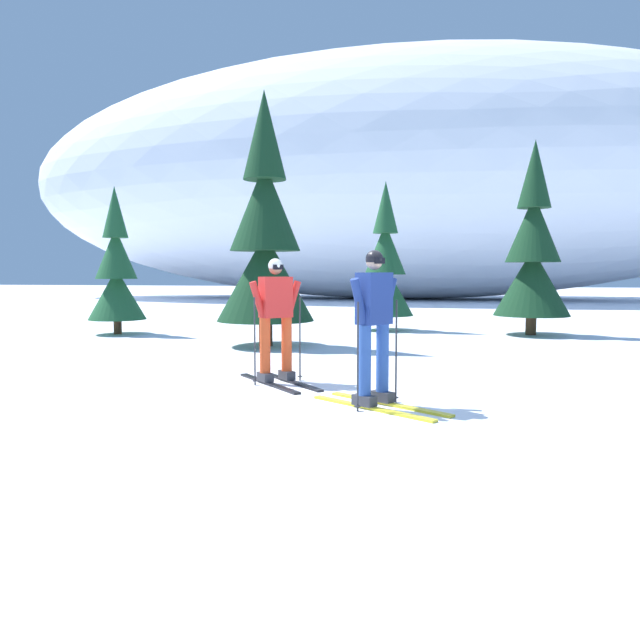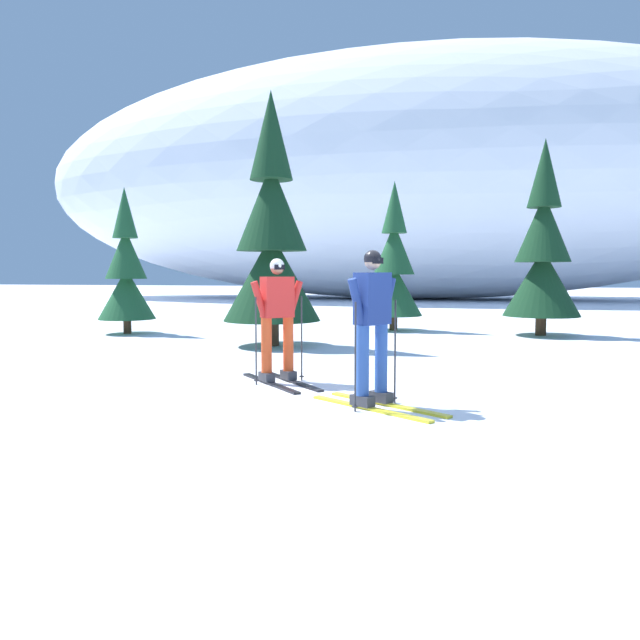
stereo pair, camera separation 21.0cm
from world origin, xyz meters
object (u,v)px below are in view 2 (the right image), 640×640
(pine_tree_far_left, at_px, (126,273))
(pine_tree_center_left, at_px, (272,240))
(pine_tree_far_right, at_px, (543,254))
(pine_tree_center_right, at_px, (394,268))
(skier_red_jacket, at_px, (278,317))
(skier_navy_jacket, at_px, (373,325))

(pine_tree_far_left, xyz_separation_m, pine_tree_center_left, (4.37, -1.68, 0.68))
(pine_tree_far_left, xyz_separation_m, pine_tree_far_right, (10.23, 1.82, 0.46))
(pine_tree_far_left, distance_m, pine_tree_center_left, 4.73)
(pine_tree_far_left, height_order, pine_tree_center_right, pine_tree_center_right)
(pine_tree_center_left, xyz_separation_m, pine_tree_center_right, (2.16, 4.06, -0.57))
(skier_red_jacket, height_order, pine_tree_far_left, pine_tree_far_left)
(skier_navy_jacket, bearing_deg, pine_tree_center_left, 117.93)
(skier_navy_jacket, height_order, pine_tree_center_right, pine_tree_center_right)
(skier_red_jacket, distance_m, pine_tree_center_left, 4.58)
(skier_navy_jacket, relative_size, pine_tree_far_left, 0.49)
(skier_navy_jacket, relative_size, skier_red_jacket, 1.03)
(skier_red_jacket, height_order, pine_tree_center_left, pine_tree_center_left)
(pine_tree_center_right, bearing_deg, pine_tree_center_left, -118.01)
(pine_tree_far_left, height_order, pine_tree_center_left, pine_tree_center_left)
(skier_red_jacket, xyz_separation_m, pine_tree_center_right, (0.79, 8.23, 0.74))
(pine_tree_center_left, relative_size, pine_tree_center_right, 1.34)
(pine_tree_center_right, bearing_deg, pine_tree_far_right, -8.61)
(pine_tree_center_right, xyz_separation_m, pine_tree_far_right, (3.70, -0.56, 0.34))
(skier_navy_jacket, distance_m, pine_tree_center_right, 9.58)
(skier_red_jacket, relative_size, pine_tree_far_right, 0.37)
(pine_tree_center_left, bearing_deg, pine_tree_center_right, 61.99)
(pine_tree_far_left, relative_size, pine_tree_center_right, 0.93)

